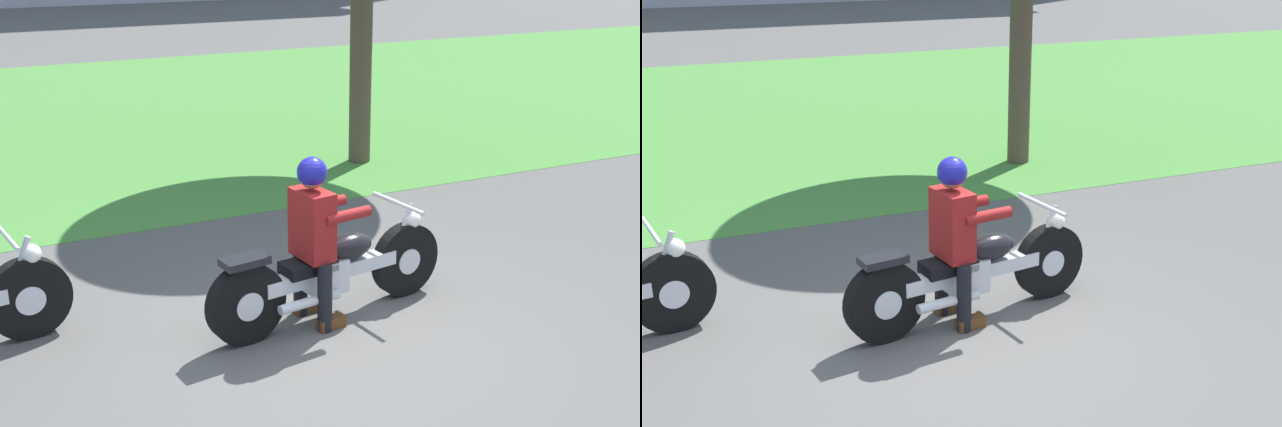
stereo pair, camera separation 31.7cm
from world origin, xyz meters
TOP-DOWN VIEW (x-y plane):
  - ground at (0.00, 0.00)m, footprint 120.00×120.00m
  - grass_verge at (0.00, 9.16)m, footprint 60.00×12.00m
  - motorcycle_lead at (0.16, 0.48)m, footprint 2.24×0.69m
  - rider_lead at (-0.01, 0.45)m, footprint 0.59×0.51m

SIDE VIEW (x-z plane):
  - ground at x=0.00m, z-range 0.00..0.00m
  - grass_verge at x=0.00m, z-range 0.00..0.01m
  - motorcycle_lead at x=0.16m, z-range -0.04..0.84m
  - rider_lead at x=-0.01m, z-range 0.12..1.53m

